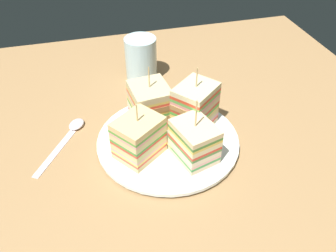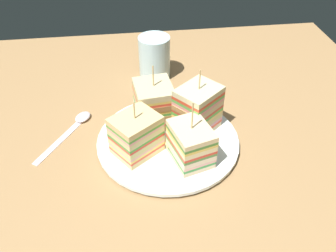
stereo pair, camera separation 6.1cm
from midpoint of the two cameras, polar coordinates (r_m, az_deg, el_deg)
name	(u,v)px [view 1 (the left image)]	position (r cm, az deg, el deg)	size (l,w,h in cm)	color
ground_plane	(168,148)	(64.44, -2.71, -3.61)	(92.81, 98.18, 1.80)	#9A754A
plate	(168,141)	(63.32, -2.76, -2.53)	(25.22, 25.22, 1.23)	white
sandwich_wedge_0	(150,105)	(64.73, -5.59, 3.33)	(8.03, 7.33, 11.63)	beige
sandwich_wedge_1	(139,138)	(58.29, -7.72, -2.01)	(9.14, 9.45, 10.36)	#E1BC7D
sandwich_wedge_2	(194,141)	(57.53, 1.21, -2.63)	(8.65, 7.52, 11.54)	beige
sandwich_wedge_3	(195,107)	(63.04, 1.59, 2.96)	(9.22, 9.42, 12.32)	beige
chip_pile	(179,140)	(61.10, -1.10, -2.36)	(6.47, 5.96, 2.06)	#DFC266
spoon	(71,132)	(68.91, -17.89, -1.05)	(14.11, 10.04, 1.00)	silver
drinking_glass	(139,62)	(79.78, -6.87, 10.11)	(6.92, 6.92, 9.67)	silver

